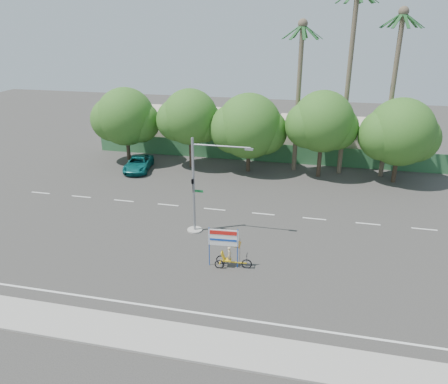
# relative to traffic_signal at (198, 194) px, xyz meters

# --- Properties ---
(ground) EXTENTS (120.00, 120.00, 0.00)m
(ground) POSITION_rel_traffic_signal_xyz_m (2.20, -3.98, -2.92)
(ground) COLOR #33302D
(ground) RESTS_ON ground
(sidewalk_near) EXTENTS (50.00, 2.40, 0.12)m
(sidewalk_near) POSITION_rel_traffic_signal_xyz_m (2.20, -11.48, -2.86)
(sidewalk_near) COLOR gray
(sidewalk_near) RESTS_ON ground
(fence) EXTENTS (38.00, 0.08, 2.00)m
(fence) POSITION_rel_traffic_signal_xyz_m (2.20, 17.52, -1.92)
(fence) COLOR #336B3D
(fence) RESTS_ON ground
(building_left) EXTENTS (12.00, 8.00, 4.00)m
(building_left) POSITION_rel_traffic_signal_xyz_m (-7.80, 22.02, -0.92)
(building_left) COLOR beige
(building_left) RESTS_ON ground
(building_right) EXTENTS (14.00, 8.00, 3.60)m
(building_right) POSITION_rel_traffic_signal_xyz_m (10.20, 22.02, -1.12)
(building_right) COLOR beige
(building_right) RESTS_ON ground
(tree_far_left) EXTENTS (7.14, 6.00, 7.96)m
(tree_far_left) POSITION_rel_traffic_signal_xyz_m (-11.85, 14.02, 1.84)
(tree_far_left) COLOR #473828
(tree_far_left) RESTS_ON ground
(tree_left) EXTENTS (6.66, 5.60, 8.07)m
(tree_left) POSITION_rel_traffic_signal_xyz_m (-4.85, 14.02, 2.14)
(tree_left) COLOR #473828
(tree_left) RESTS_ON ground
(tree_center) EXTENTS (7.62, 6.40, 7.85)m
(tree_center) POSITION_rel_traffic_signal_xyz_m (1.14, 14.02, 1.55)
(tree_center) COLOR #473828
(tree_center) RESTS_ON ground
(tree_right) EXTENTS (6.90, 5.80, 8.36)m
(tree_right) POSITION_rel_traffic_signal_xyz_m (8.15, 14.02, 2.32)
(tree_right) COLOR #473828
(tree_right) RESTS_ON ground
(tree_far_right) EXTENTS (7.38, 6.20, 7.94)m
(tree_far_right) POSITION_rel_traffic_signal_xyz_m (15.15, 14.02, 1.73)
(tree_far_right) COLOR #473828
(tree_far_right) RESTS_ON ground
(palm_tall) EXTENTS (3.73, 3.79, 17.45)m
(palm_tall) POSITION_rel_traffic_signal_xyz_m (10.20, 15.52, 7.55)
(palm_tall) COLOR #70604C
(palm_tall) RESTS_ON ground
(palm_mid) EXTENTS (3.73, 3.79, 15.45)m
(palm_mid) POSITION_rel_traffic_signal_xyz_m (14.20, 15.52, 6.48)
(palm_mid) COLOR #70604C
(palm_mid) RESTS_ON ground
(palm_short) EXTENTS (3.73, 3.79, 14.45)m
(palm_short) POSITION_rel_traffic_signal_xyz_m (5.70, 15.52, 5.94)
(palm_short) COLOR #70604C
(palm_short) RESTS_ON ground
(traffic_signal) EXTENTS (4.72, 1.10, 7.00)m
(traffic_signal) POSITION_rel_traffic_signal_xyz_m (0.00, 0.00, 0.00)
(traffic_signal) COLOR gray
(traffic_signal) RESTS_ON ground
(trike_billboard) EXTENTS (2.74, 0.67, 2.70)m
(trike_billboard) POSITION_rel_traffic_signal_xyz_m (3.11, -4.31, -1.83)
(trike_billboard) COLOR black
(trike_billboard) RESTS_ON ground
(pickup_truck) EXTENTS (3.15, 5.37, 1.40)m
(pickup_truck) POSITION_rel_traffic_signal_xyz_m (-9.73, 11.74, -2.22)
(pickup_truck) COLOR #0D5F5E
(pickup_truck) RESTS_ON ground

